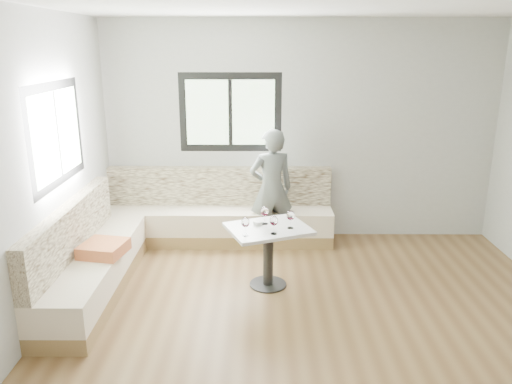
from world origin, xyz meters
TOP-DOWN VIEW (x-y plane):
  - room at (-0.08, 0.08)m, footprint 5.01×5.01m
  - banquette at (-1.59, 1.63)m, footprint 2.90×2.80m
  - table at (-0.44, 1.00)m, footprint 0.98×0.88m
  - person at (-0.38, 2.10)m, footprint 0.63×0.49m
  - olive_ramekin at (-0.55, 1.08)m, footprint 0.10×0.10m
  - wine_glass_a at (-0.67, 0.76)m, footprint 0.08×0.08m
  - wine_glass_b at (-0.39, 0.81)m, footprint 0.08×0.08m
  - wine_glass_c at (-0.21, 0.97)m, footprint 0.08×0.08m
  - wine_glass_d at (-0.47, 1.09)m, footprint 0.08×0.08m

SIDE VIEW (x-z plane):
  - banquette at x=-1.59m, z-range -0.14..0.81m
  - table at x=-0.44m, z-range 0.17..0.83m
  - olive_ramekin at x=-0.55m, z-range 0.66..0.70m
  - person at x=-0.38m, z-range 0.00..1.51m
  - wine_glass_a at x=-0.67m, z-range 0.70..0.89m
  - wine_glass_b at x=-0.39m, z-range 0.70..0.89m
  - wine_glass_c at x=-0.21m, z-range 0.70..0.89m
  - wine_glass_d at x=-0.47m, z-range 0.70..0.89m
  - room at x=-0.08m, z-range 0.01..2.82m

